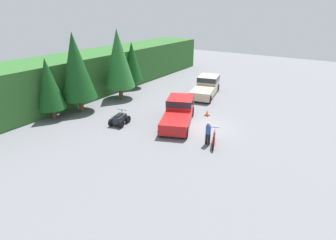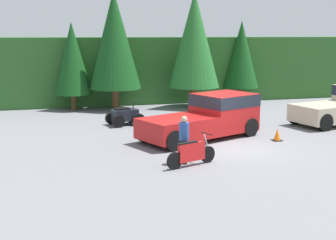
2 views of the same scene
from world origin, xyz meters
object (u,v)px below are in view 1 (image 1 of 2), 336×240
pickup_truck_red (179,111)px  pickup_truck_second (207,86)px  traffic_cone (207,113)px  quad_atv (120,119)px  rider_person (208,133)px  dirt_bike (214,139)px

pickup_truck_red → pickup_truck_second: 8.83m
pickup_truck_second → traffic_cone: (-5.99, -2.98, -0.79)m
quad_atv → rider_person: (0.84, -7.90, 0.50)m
pickup_truck_red → traffic_cone: size_ratio=11.13×
dirt_bike → rider_person: 0.68m
dirt_bike → traffic_cone: 5.76m
quad_atv → pickup_truck_second: bearing=-23.8°
pickup_truck_red → quad_atv: (-3.27, 3.96, -0.57)m
dirt_bike → rider_person: size_ratio=1.16×
pickup_truck_red → rider_person: size_ratio=3.44×
quad_atv → traffic_cone: size_ratio=3.63×
pickup_truck_second → pickup_truck_red: bearing=176.7°
pickup_truck_red → rider_person: (-2.43, -3.94, -0.07)m
dirt_bike → traffic_cone: (4.98, 2.90, -0.21)m
pickup_truck_red → pickup_truck_second: size_ratio=0.98×
pickup_truck_red → dirt_bike: 4.94m
quad_atv → traffic_cone: (5.98, -5.41, -0.21)m
rider_person → pickup_truck_red: bearing=55.7°
pickup_truck_red → dirt_bike: bearing=-140.1°
pickup_truck_second → rider_person: (-11.13, -5.47, -0.07)m
pickup_truck_red → pickup_truck_second: bearing=-12.7°
quad_atv → pickup_truck_red: bearing=-62.8°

